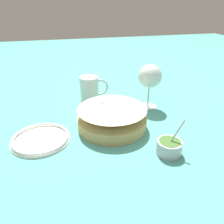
# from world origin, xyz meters

# --- Properties ---
(ground_plane) EXTENTS (4.00, 4.00, 0.00)m
(ground_plane) POSITION_xyz_m (0.00, 0.00, 0.00)
(ground_plane) COLOR teal
(food_basket) EXTENTS (0.24, 0.24, 0.08)m
(food_basket) POSITION_xyz_m (0.04, -0.01, 0.03)
(food_basket) COLOR tan
(food_basket) RESTS_ON ground_plane
(sauce_cup) EXTENTS (0.08, 0.07, 0.11)m
(sauce_cup) POSITION_xyz_m (0.16, -0.20, 0.02)
(sauce_cup) COLOR #B7B7BC
(sauce_cup) RESTS_ON ground_plane
(wine_glass) EXTENTS (0.09, 0.09, 0.18)m
(wine_glass) POSITION_xyz_m (0.22, 0.11, 0.13)
(wine_glass) COLOR silver
(wine_glass) RESTS_ON ground_plane
(beer_mug) EXTENTS (0.12, 0.08, 0.11)m
(beer_mug) POSITION_xyz_m (0.00, 0.24, 0.05)
(beer_mug) COLOR silver
(beer_mug) RESTS_ON ground_plane
(side_plate) EXTENTS (0.19, 0.19, 0.01)m
(side_plate) POSITION_xyz_m (-0.20, -0.03, 0.01)
(side_plate) COLOR white
(side_plate) RESTS_ON ground_plane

